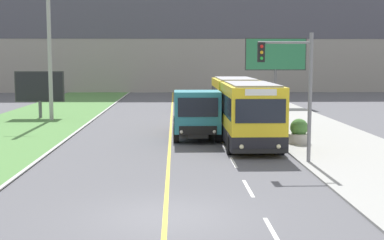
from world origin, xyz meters
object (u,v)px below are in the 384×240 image
object	(u,v)px
billboard_small	(40,87)
traffic_light_mast	(294,81)
city_bus	(242,109)
dump_truck	(196,115)
planter_round_third	(267,114)
planter_round_second	(277,122)
billboard_large	(276,56)
planter_round_near	(299,133)
car_distant	(192,104)
utility_pole_far	(49,37)

from	to	relation	value
billboard_small	traffic_light_mast	bearing A→B (deg)	-49.87
billboard_small	city_bus	bearing A→B (deg)	-37.09
dump_truck	planter_round_third	world-z (taller)	dump_truck
city_bus	dump_truck	size ratio (longest dim) A/B	2.12
city_bus	planter_round_second	world-z (taller)	city_bus
billboard_large	planter_round_near	bearing A→B (deg)	-97.40
traffic_light_mast	planter_round_third	bearing A→B (deg)	84.40
traffic_light_mast	planter_round_second	bearing A→B (deg)	83.03
billboard_large	planter_round_third	bearing A→B (deg)	-102.94
city_bus	billboard_large	bearing A→B (deg)	74.22
traffic_light_mast	planter_round_third	world-z (taller)	traffic_light_mast
city_bus	billboard_large	xyz separation A→B (m)	(5.42, 19.20, 2.98)
car_distant	billboard_small	size ratio (longest dim) A/B	1.21
city_bus	billboard_small	xyz separation A→B (m)	(-13.62, 10.30, 0.65)
city_bus	planter_round_near	distance (m)	3.74
dump_truck	billboard_small	distance (m)	15.57
billboard_small	planter_round_third	distance (m)	16.66
dump_truck	utility_pole_far	world-z (taller)	utility_pole_far
traffic_light_mast	billboard_small	size ratio (longest dim) A/B	1.52
billboard_small	planter_round_second	size ratio (longest dim) A/B	2.98
dump_truck	city_bus	bearing A→B (deg)	13.04
planter_round_near	planter_round_second	distance (m)	4.77
dump_truck	utility_pole_far	bearing A→B (deg)	136.51
dump_truck	traffic_light_mast	world-z (taller)	traffic_light_mast
city_bus	billboard_small	bearing A→B (deg)	142.91
dump_truck	planter_round_near	bearing A→B (deg)	-20.39
city_bus	planter_round_second	bearing A→B (deg)	43.46
city_bus	planter_round_third	bearing A→B (deg)	69.50
utility_pole_far	planter_round_second	distance (m)	17.08
city_bus	planter_round_third	distance (m)	7.58
planter_round_near	billboard_large	bearing A→B (deg)	82.60
dump_truck	billboard_large	distance (m)	21.57
city_bus	dump_truck	world-z (taller)	city_bus
billboard_large	planter_round_second	size ratio (longest dim) A/B	5.21
billboard_small	planter_round_third	world-z (taller)	billboard_small
dump_truck	billboard_small	size ratio (longest dim) A/B	1.72
utility_pole_far	billboard_small	size ratio (longest dim) A/B	3.25
car_distant	planter_round_near	distance (m)	17.83
car_distant	utility_pole_far	xyz separation A→B (m)	(-10.14, -5.79, 5.16)
traffic_light_mast	billboard_large	bearing A→B (deg)	80.99
utility_pole_far	planter_round_second	bearing A→B (deg)	-23.86
billboard_small	planter_round_third	bearing A→B (deg)	-11.35
car_distant	planter_round_third	bearing A→B (deg)	-56.87
city_bus	planter_round_second	size ratio (longest dim) A/B	10.88
car_distant	traffic_light_mast	distance (m)	22.40
city_bus	car_distant	bearing A→B (deg)	99.04
traffic_light_mast	city_bus	bearing A→B (deg)	99.50
planter_round_third	city_bus	bearing A→B (deg)	-110.50
planter_round_second	planter_round_third	xyz separation A→B (m)	(0.24, 4.77, 0.02)
billboard_small	planter_round_second	distance (m)	17.99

